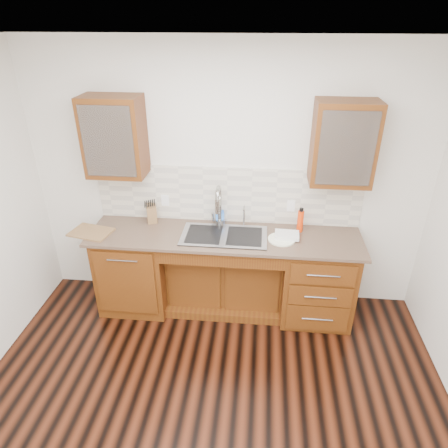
# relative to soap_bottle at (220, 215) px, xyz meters

# --- Properties ---
(ground) EXTENTS (4.00, 3.50, 0.10)m
(ground) POSITION_rel_soap_bottle_xyz_m (0.07, -1.68, -1.06)
(ground) COLOR #3A1609
(ceiling) EXTENTS (4.00, 3.50, 0.10)m
(ceiling) POSITION_rel_soap_bottle_xyz_m (0.07, -1.68, 1.74)
(ceiling) COLOR white
(ceiling) RESTS_ON wall_back
(wall_back) EXTENTS (4.00, 0.10, 2.70)m
(wall_back) POSITION_rel_soap_bottle_xyz_m (0.07, 0.12, 0.34)
(wall_back) COLOR silver
(wall_back) RESTS_ON ground
(base_cabinet_left) EXTENTS (0.70, 0.62, 0.88)m
(base_cabinet_left) POSITION_rel_soap_bottle_xyz_m (-0.88, -0.24, -0.57)
(base_cabinet_left) COLOR #593014
(base_cabinet_left) RESTS_ON ground
(base_cabinet_center) EXTENTS (1.20, 0.44, 0.70)m
(base_cabinet_center) POSITION_rel_soap_bottle_xyz_m (0.07, -0.15, -0.66)
(base_cabinet_center) COLOR #593014
(base_cabinet_center) RESTS_ON ground
(base_cabinet_right) EXTENTS (0.70, 0.62, 0.88)m
(base_cabinet_right) POSITION_rel_soap_bottle_xyz_m (1.02, -0.24, -0.57)
(base_cabinet_right) COLOR #593014
(base_cabinet_right) RESTS_ON ground
(countertop) EXTENTS (2.70, 0.65, 0.03)m
(countertop) POSITION_rel_soap_bottle_xyz_m (0.07, -0.25, -0.11)
(countertop) COLOR #84705B
(countertop) RESTS_ON base_cabinet_left
(backsplash) EXTENTS (2.70, 0.02, 0.59)m
(backsplash) POSITION_rel_soap_bottle_xyz_m (0.07, 0.06, 0.20)
(backsplash) COLOR beige
(backsplash) RESTS_ON wall_back
(sink) EXTENTS (0.84, 0.46, 0.19)m
(sink) POSITION_rel_soap_bottle_xyz_m (0.07, -0.27, -0.18)
(sink) COLOR #9E9EA5
(sink) RESTS_ON countertop
(faucet) EXTENTS (0.04, 0.04, 0.40)m
(faucet) POSITION_rel_soap_bottle_xyz_m (0.00, -0.04, 0.10)
(faucet) COLOR #999993
(faucet) RESTS_ON countertop
(filter_tap) EXTENTS (0.02, 0.02, 0.24)m
(filter_tap) POSITION_rel_soap_bottle_xyz_m (0.25, -0.03, 0.02)
(filter_tap) COLOR #999993
(filter_tap) RESTS_ON countertop
(upper_cabinet_left) EXTENTS (0.55, 0.34, 0.75)m
(upper_cabinet_left) POSITION_rel_soap_bottle_xyz_m (-0.98, -0.10, 0.82)
(upper_cabinet_left) COLOR #593014
(upper_cabinet_left) RESTS_ON wall_back
(upper_cabinet_right) EXTENTS (0.55, 0.34, 0.75)m
(upper_cabinet_right) POSITION_rel_soap_bottle_xyz_m (1.12, -0.10, 0.82)
(upper_cabinet_right) COLOR #593014
(upper_cabinet_right) RESTS_ON wall_back
(outlet_left) EXTENTS (0.08, 0.01, 0.12)m
(outlet_left) POSITION_rel_soap_bottle_xyz_m (-0.58, 0.05, 0.11)
(outlet_left) COLOR white
(outlet_left) RESTS_ON backsplash
(outlet_right) EXTENTS (0.08, 0.01, 0.12)m
(outlet_right) POSITION_rel_soap_bottle_xyz_m (0.72, 0.05, 0.11)
(outlet_right) COLOR white
(outlet_right) RESTS_ON backsplash
(soap_bottle) EXTENTS (0.10, 0.10, 0.19)m
(soap_bottle) POSITION_rel_soap_bottle_xyz_m (0.00, 0.00, 0.00)
(soap_bottle) COLOR #3980F1
(soap_bottle) RESTS_ON countertop
(water_bottle) EXTENTS (0.06, 0.06, 0.23)m
(water_bottle) POSITION_rel_soap_bottle_xyz_m (0.82, -0.09, 0.02)
(water_bottle) COLOR #E93507
(water_bottle) RESTS_ON countertop
(plate) EXTENTS (0.34, 0.34, 0.01)m
(plate) POSITION_rel_soap_bottle_xyz_m (0.63, -0.29, -0.09)
(plate) COLOR white
(plate) RESTS_ON countertop
(dish_towel) EXTENTS (0.24, 0.18, 0.04)m
(dish_towel) POSITION_rel_soap_bottle_xyz_m (0.68, -0.24, -0.06)
(dish_towel) COLOR silver
(dish_towel) RESTS_ON plate
(knife_block) EXTENTS (0.14, 0.18, 0.18)m
(knife_block) POSITION_rel_soap_bottle_xyz_m (-0.71, -0.02, -0.01)
(knife_block) COLOR olive
(knife_block) RESTS_ON countertop
(cutting_board) EXTENTS (0.44, 0.35, 0.02)m
(cutting_board) POSITION_rel_soap_bottle_xyz_m (-1.26, -0.34, -0.09)
(cutting_board) COLOR #A16B26
(cutting_board) RESTS_ON countertop
(cup_left_a) EXTENTS (0.16, 0.16, 0.10)m
(cup_left_a) POSITION_rel_soap_bottle_xyz_m (-1.08, -0.10, 0.77)
(cup_left_a) COLOR white
(cup_left_a) RESTS_ON upper_cabinet_left
(cup_left_b) EXTENTS (0.12, 0.12, 0.09)m
(cup_left_b) POSITION_rel_soap_bottle_xyz_m (-0.84, -0.10, 0.77)
(cup_left_b) COLOR white
(cup_left_b) RESTS_ON upper_cabinet_left
(cup_right_a) EXTENTS (0.15, 0.15, 0.10)m
(cup_right_a) POSITION_rel_soap_bottle_xyz_m (0.99, -0.10, 0.77)
(cup_right_a) COLOR silver
(cup_right_a) RESTS_ON upper_cabinet_right
(cup_right_b) EXTENTS (0.13, 0.13, 0.09)m
(cup_right_b) POSITION_rel_soap_bottle_xyz_m (1.26, -0.10, 0.77)
(cup_right_b) COLOR white
(cup_right_b) RESTS_ON upper_cabinet_right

